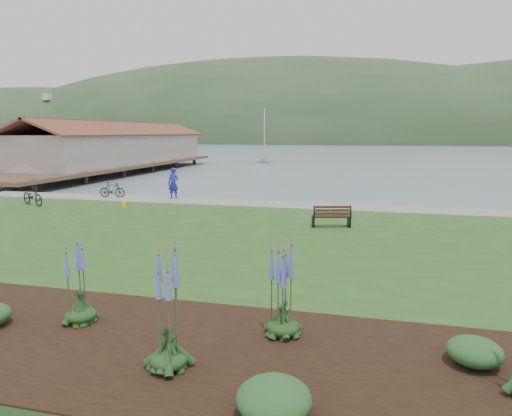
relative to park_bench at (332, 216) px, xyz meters
The scene contains 17 objects.
ground 5.23m from the park_bench, 160.99° to the right, with size 600.00×600.00×0.00m, color slate.
lawn 6.14m from the park_bench, 142.95° to the right, with size 34.00×20.00×0.40m, color #274F1C.
shoreline_path 7.16m from the park_bench, 133.03° to the left, with size 34.00×2.20×0.03m, color gray.
garden_bed 11.64m from the park_bench, 99.27° to the right, with size 24.00×4.40×0.04m, color black.
far_hillside 169.00m from the park_bench, 84.86° to the left, with size 580.00×80.00×38.00m, color #2C4A2A, non-canonical shape.
pier_pavilion 35.91m from the park_bench, 133.91° to the left, with size 8.00×36.00×5.40m.
park_bench is the anchor object (origin of this frame).
person 11.27m from the park_bench, 148.86° to the left, with size 0.78×0.53×2.14m, color #22279C.
bicycle_a 16.09m from the park_bench, behind, with size 1.95×0.68×1.02m, color black.
bicycle_b 14.54m from the park_bench, 157.69° to the left, with size 1.55×0.45×0.93m, color black.
sailboat 47.26m from the park_bench, 106.53° to the left, with size 9.23×9.40×24.33m, color silver.
pannier 11.04m from the park_bench, 167.86° to the left, with size 0.19×0.30×0.32m, color yellow.
echium_0 12.31m from the park_bench, 97.35° to the right, with size 0.62×0.62×2.33m.
echium_1 10.53m from the park_bench, 90.01° to the right, with size 0.62×0.62×2.02m.
echium_4 11.68m from the park_bench, 110.51° to the right, with size 0.62×0.62×1.99m.
shrub_1 13.03m from the park_bench, 88.45° to the right, with size 1.04×1.04×0.52m, color #1E4C21.
shrub_2 11.31m from the park_bench, 73.12° to the right, with size 0.89×0.89×0.45m, color #1E4C21.
Camera 1 is at (6.38, -16.87, 4.25)m, focal length 32.00 mm.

